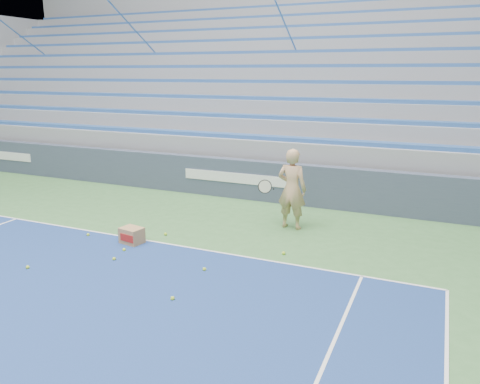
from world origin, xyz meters
name	(u,v)px	position (x,y,z in m)	size (l,w,h in m)	color
sponsor_barrier	(238,179)	(0.00, 15.88, 0.55)	(30.00, 0.32, 1.10)	#384256
bleachers	(298,102)	(0.00, 21.60, 2.36)	(31.00, 9.15, 7.30)	gray
tennis_player	(292,189)	(2.18, 13.92, 0.92)	(0.95, 0.86, 1.84)	tan
ball_box	(132,236)	(-0.56, 11.65, 0.17)	(0.51, 0.42, 0.34)	#A37A4F
tennis_ball_0	(204,269)	(1.48, 11.01, 0.03)	(0.07, 0.07, 0.07)	#BCDC2D
tennis_ball_1	(114,259)	(-0.32, 10.75, 0.03)	(0.07, 0.07, 0.07)	#BCDC2D
tennis_ball_2	(28,267)	(-1.50, 9.80, 0.03)	(0.07, 0.07, 0.07)	#BCDC2D
tennis_ball_3	(173,298)	(1.54, 9.82, 0.03)	(0.07, 0.07, 0.07)	#BCDC2D
tennis_ball_4	(284,253)	(2.54, 12.30, 0.03)	(0.07, 0.07, 0.07)	#BCDC2D
tennis_ball_5	(88,235)	(-1.70, 11.62, 0.03)	(0.07, 0.07, 0.07)	#BCDC2D
tennis_ball_6	(165,234)	(-0.18, 12.33, 0.03)	(0.07, 0.07, 0.07)	#BCDC2D
tennis_ball_7	(124,250)	(-0.43, 11.21, 0.03)	(0.07, 0.07, 0.07)	#BCDC2D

